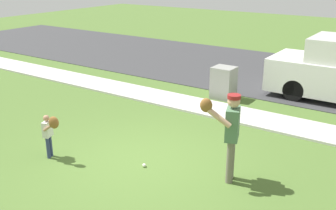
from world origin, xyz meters
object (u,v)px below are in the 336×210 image
object	(u,v)px
utility_cabinet	(224,83)
person_child	(50,130)
baseball	(144,165)
person_adult	(230,128)

from	to	relation	value
utility_cabinet	person_child	bearing A→B (deg)	-101.43
baseball	utility_cabinet	world-z (taller)	utility_cabinet
utility_cabinet	person_adult	bearing A→B (deg)	-62.30
person_child	utility_cabinet	distance (m)	5.82
person_adult	person_child	distance (m)	3.73
person_adult	utility_cabinet	bearing A→B (deg)	-81.88
person_adult	baseball	bearing A→B (deg)	-3.22
baseball	utility_cabinet	bearing A→B (deg)	98.10
utility_cabinet	baseball	bearing A→B (deg)	-81.90
person_adult	baseball	size ratio (longest dim) A/B	23.15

